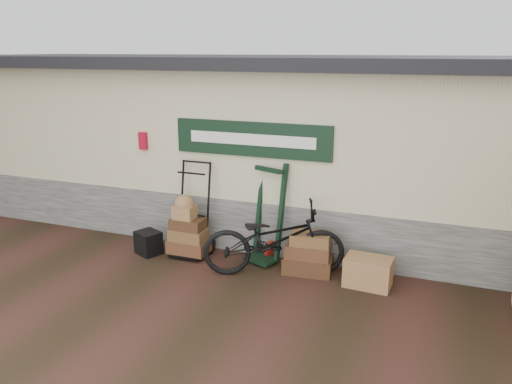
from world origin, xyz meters
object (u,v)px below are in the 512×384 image
at_px(suitcase_stack, 308,252).
at_px(wicker_hamper, 368,272).
at_px(porter_trolley, 193,208).
at_px(black_trunk, 148,243).
at_px(green_barrow, 268,213).
at_px(bicycle, 274,236).

relative_size(suitcase_stack, wicker_hamper, 1.11).
xyz_separation_m(porter_trolley, wicker_hamper, (2.94, -0.22, -0.57)).
bearing_deg(suitcase_stack, black_trunk, -174.97).
xyz_separation_m(wicker_hamper, black_trunk, (-3.63, -0.10, -0.02)).
bearing_deg(green_barrow, wicker_hamper, 8.14).
distance_m(suitcase_stack, black_trunk, 2.71).
relative_size(green_barrow, suitcase_stack, 2.19).
bearing_deg(wicker_hamper, suitcase_stack, 171.48).
bearing_deg(black_trunk, bicycle, -0.51).
xyz_separation_m(suitcase_stack, bicycle, (-0.47, -0.26, 0.30)).
height_order(porter_trolley, green_barrow, green_barrow).
relative_size(porter_trolley, wicker_hamper, 2.39).
bearing_deg(green_barrow, suitcase_stack, 3.02).
relative_size(porter_trolley, suitcase_stack, 2.15).
xyz_separation_m(green_barrow, wicker_hamper, (1.67, -0.38, -0.59)).
xyz_separation_m(green_barrow, bicycle, (0.27, -0.50, -0.18)).
distance_m(green_barrow, wicker_hamper, 1.82).
bearing_deg(suitcase_stack, wicker_hamper, -8.52).
distance_m(suitcase_stack, wicker_hamper, 0.95).
distance_m(green_barrow, bicycle, 0.59).
distance_m(green_barrow, black_trunk, 2.10).
bearing_deg(wicker_hamper, porter_trolley, 175.78).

